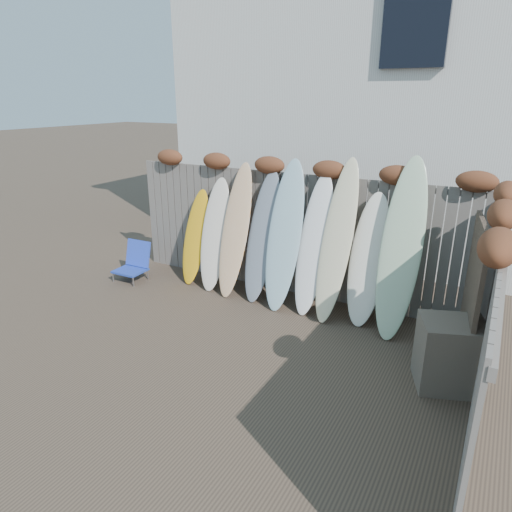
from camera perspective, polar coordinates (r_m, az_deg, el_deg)
The scene contains 16 objects.
ground at distance 5.95m, azimuth -5.74°, elevation -12.54°, with size 80.00×80.00×0.00m, color #493A2D.
back_fence at distance 7.38m, azimuth 4.91°, elevation 3.98°, with size 6.05×0.28×2.24m.
right_fence at distance 4.80m, azimuth 26.99°, elevation -7.48°, with size 0.28×4.40×2.24m.
house at distance 10.89m, azimuth 16.98°, elevation 18.97°, with size 8.50×5.50×6.33m.
beach_chair at distance 8.48m, azimuth -14.98°, elevation -0.73°, with size 0.52×0.56×0.68m.
wooden_crate at distance 5.67m, azimuth 23.09°, elevation -11.23°, with size 0.69×0.57×0.80m, color #736056.
lattice_panel at distance 5.82m, azimuth 25.28°, elevation -5.01°, with size 0.05×1.23×1.84m, color #31231E.
surfboard_0 at distance 8.01m, azimuth -7.59°, elevation 2.36°, with size 0.46×0.07×1.68m, color #FAAF12.
surfboard_1 at distance 7.71m, azimuth -5.14°, elevation 2.68°, with size 0.49×0.07×1.93m, color silver.
surfboard_2 at distance 7.43m, azimuth -2.61°, elevation 3.21°, with size 0.48×0.07×2.23m, color #FFC188.
surfboard_3 at distance 7.23m, azimuth 0.78°, elevation 2.42°, with size 0.50×0.07×2.13m, color gray.
surfboard_4 at distance 6.96m, azimuth 3.59°, elevation 2.59°, with size 0.53×0.07×2.35m, color #96BECC.
surfboard_5 at distance 6.85m, azimuth 7.22°, elevation 1.41°, with size 0.47×0.07×2.16m, color white.
surfboard_6 at distance 6.66m, azimuth 10.07°, elevation 1.85°, with size 0.46×0.07×2.42m, color #F4E8BB.
surfboard_7 at distance 6.67m, azimuth 13.84°, elevation -0.47°, with size 0.53×0.07×1.94m, color white.
surfboard_8 at distance 6.40m, azimuth 17.68°, elevation 0.85°, with size 0.55×0.07×2.51m, color #B3D2AB.
Camera 1 is at (2.94, -4.11, 3.15)m, focal length 32.00 mm.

